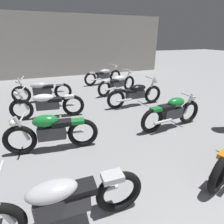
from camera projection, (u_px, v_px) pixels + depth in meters
name	position (u px, v px, depth m)	size (l,w,h in m)	color
back_wall	(65.00, 46.00, 10.91)	(13.06, 0.24, 3.60)	#9E998E
motorcycle_left_row_1	(61.00, 201.00, 2.20)	(2.17, 0.68, 0.97)	black
motorcycle_left_row_2	(52.00, 131.00, 3.81)	(1.97, 0.50, 0.88)	black
motorcycle_left_row_3	(47.00, 104.00, 5.39)	(2.16, 0.68, 0.97)	black
motorcycle_left_row_4	(42.00, 90.00, 6.79)	(2.17, 0.68, 0.97)	black
motorcycle_right_row_2	(172.00, 112.00, 4.80)	(1.97, 0.50, 0.88)	black
motorcycle_right_row_3	(136.00, 94.00, 6.37)	(2.17, 0.68, 0.97)	black
motorcycle_right_row_4	(118.00, 83.00, 7.83)	(2.07, 0.98, 0.97)	black
motorcycle_right_row_5	(103.00, 75.00, 9.40)	(2.15, 0.76, 0.97)	black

